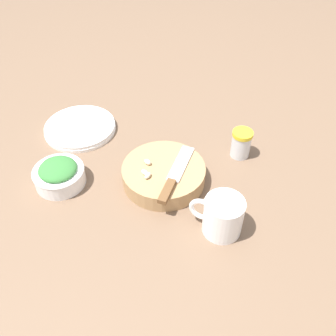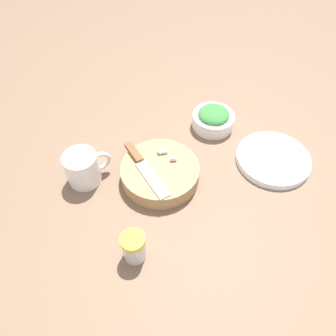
{
  "view_description": "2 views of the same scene",
  "coord_description": "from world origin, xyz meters",
  "px_view_note": "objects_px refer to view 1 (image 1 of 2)",
  "views": [
    {
      "loc": [
        0.33,
        -0.69,
        0.74
      ],
      "look_at": [
        0.03,
        -0.04,
        0.05
      ],
      "focal_mm": 40.0,
      "sensor_mm": 36.0,
      "label": 1
    },
    {
      "loc": [
        0.26,
        0.5,
        0.75
      ],
      "look_at": [
        0.01,
        -0.02,
        0.06
      ],
      "focal_mm": 35.0,
      "sensor_mm": 36.0,
      "label": 2
    }
  ],
  "objects_px": {
    "chef_knife": "(174,176)",
    "spice_jar": "(241,143)",
    "cutting_board": "(164,174)",
    "coffee_mug": "(222,216)",
    "herb_bowl": "(59,174)",
    "plate_stack": "(80,128)",
    "garlic_cloves": "(146,170)"
  },
  "relations": [
    {
      "from": "chef_knife",
      "to": "spice_jar",
      "type": "distance_m",
      "value": 0.24
    },
    {
      "from": "cutting_board",
      "to": "chef_knife",
      "type": "bearing_deg",
      "value": -28.32
    },
    {
      "from": "chef_knife",
      "to": "coffee_mug",
      "type": "distance_m",
      "value": 0.17
    },
    {
      "from": "cutting_board",
      "to": "coffee_mug",
      "type": "xyz_separation_m",
      "value": [
        0.19,
        -0.09,
        0.02
      ]
    },
    {
      "from": "spice_jar",
      "to": "coffee_mug",
      "type": "height_order",
      "value": "coffee_mug"
    },
    {
      "from": "cutting_board",
      "to": "herb_bowl",
      "type": "xyz_separation_m",
      "value": [
        -0.25,
        -0.12,
        0.01
      ]
    },
    {
      "from": "chef_knife",
      "to": "plate_stack",
      "type": "bearing_deg",
      "value": 158.12
    },
    {
      "from": "herb_bowl",
      "to": "spice_jar",
      "type": "xyz_separation_m",
      "value": [
        0.41,
        0.31,
        0.01
      ]
    },
    {
      "from": "garlic_cloves",
      "to": "spice_jar",
      "type": "height_order",
      "value": "spice_jar"
    },
    {
      "from": "spice_jar",
      "to": "plate_stack",
      "type": "bearing_deg",
      "value": -168.67
    },
    {
      "from": "garlic_cloves",
      "to": "cutting_board",
      "type": "bearing_deg",
      "value": 42.86
    },
    {
      "from": "chef_knife",
      "to": "herb_bowl",
      "type": "height_order",
      "value": "herb_bowl"
    },
    {
      "from": "garlic_cloves",
      "to": "spice_jar",
      "type": "relative_size",
      "value": 0.77
    },
    {
      "from": "herb_bowl",
      "to": "chef_knife",
      "type": "bearing_deg",
      "value": 19.17
    },
    {
      "from": "cutting_board",
      "to": "chef_knife",
      "type": "distance_m",
      "value": 0.05
    },
    {
      "from": "chef_knife",
      "to": "cutting_board",
      "type": "bearing_deg",
      "value": 146.62
    },
    {
      "from": "herb_bowl",
      "to": "coffee_mug",
      "type": "bearing_deg",
      "value": 4.19
    },
    {
      "from": "spice_jar",
      "to": "coffee_mug",
      "type": "relative_size",
      "value": 0.64
    },
    {
      "from": "coffee_mug",
      "to": "garlic_cloves",
      "type": "bearing_deg",
      "value": 165.51
    },
    {
      "from": "cutting_board",
      "to": "herb_bowl",
      "type": "relative_size",
      "value": 1.63
    },
    {
      "from": "cutting_board",
      "to": "plate_stack",
      "type": "height_order",
      "value": "cutting_board"
    },
    {
      "from": "garlic_cloves",
      "to": "plate_stack",
      "type": "bearing_deg",
      "value": 157.63
    },
    {
      "from": "chef_knife",
      "to": "plate_stack",
      "type": "xyz_separation_m",
      "value": [
        -0.38,
        0.11,
        -0.04
      ]
    },
    {
      "from": "chef_knife",
      "to": "spice_jar",
      "type": "xyz_separation_m",
      "value": [
        0.12,
        0.21,
        -0.01
      ]
    },
    {
      "from": "herb_bowl",
      "to": "spice_jar",
      "type": "height_order",
      "value": "spice_jar"
    },
    {
      "from": "plate_stack",
      "to": "herb_bowl",
      "type": "bearing_deg",
      "value": -68.77
    },
    {
      "from": "coffee_mug",
      "to": "plate_stack",
      "type": "bearing_deg",
      "value": 160.94
    },
    {
      "from": "cutting_board",
      "to": "coffee_mug",
      "type": "relative_size",
      "value": 1.7
    },
    {
      "from": "spice_jar",
      "to": "plate_stack",
      "type": "relative_size",
      "value": 0.38
    },
    {
      "from": "chef_knife",
      "to": "plate_stack",
      "type": "height_order",
      "value": "chef_knife"
    },
    {
      "from": "spice_jar",
      "to": "plate_stack",
      "type": "height_order",
      "value": "spice_jar"
    },
    {
      "from": "cutting_board",
      "to": "plate_stack",
      "type": "bearing_deg",
      "value": 164.7
    }
  ]
}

